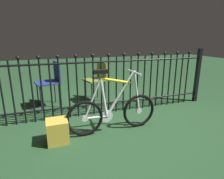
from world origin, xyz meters
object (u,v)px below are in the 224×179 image
bicycle (113,110)px  chair_olive (98,77)px  chair_navy (51,79)px  display_crate (57,131)px

bicycle → chair_olive: size_ratio=1.64×
bicycle → chair_navy: 1.62m
chair_navy → chair_olive: bearing=2.3°
bicycle → display_crate: size_ratio=4.40×
bicycle → chair_navy: bearing=119.3°
display_crate → chair_navy: bearing=89.9°
bicycle → display_crate: bearing=-176.5°
chair_navy → display_crate: bearing=-90.1°
bicycle → chair_olive: bearing=83.8°
chair_navy → chair_olive: 0.94m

